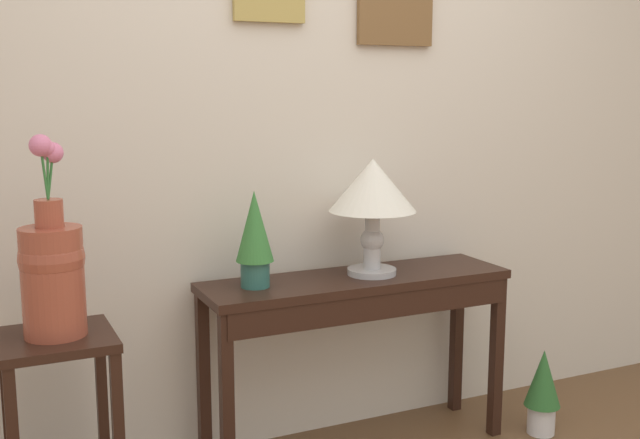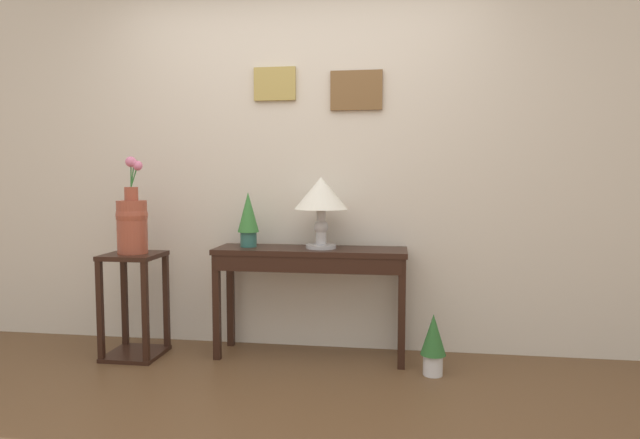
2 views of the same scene
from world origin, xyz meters
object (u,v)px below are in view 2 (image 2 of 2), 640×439
(console_table, at_px, (310,265))
(table_lamp, at_px, (321,197))
(potted_plant_on_console, at_px, (248,217))
(pedestal_stand_left, at_px, (134,305))
(flower_vase_tall, at_px, (132,220))
(potted_plant_floor, at_px, (433,342))

(console_table, height_order, table_lamp, table_lamp)
(table_lamp, bearing_deg, potted_plant_on_console, 178.48)
(console_table, height_order, pedestal_stand_left, console_table)
(table_lamp, xyz_separation_m, pedestal_stand_left, (-1.23, -0.16, -0.72))
(flower_vase_tall, bearing_deg, table_lamp, 7.31)
(console_table, height_order, potted_plant_floor, console_table)
(potted_plant_floor, bearing_deg, table_lamp, 162.45)
(pedestal_stand_left, bearing_deg, flower_vase_tall, 78.18)
(potted_plant_floor, bearing_deg, flower_vase_tall, 177.99)
(console_table, relative_size, flower_vase_tall, 1.98)
(potted_plant_on_console, distance_m, pedestal_stand_left, 0.95)
(potted_plant_on_console, bearing_deg, pedestal_stand_left, -166.87)
(pedestal_stand_left, xyz_separation_m, potted_plant_floor, (1.94, -0.07, -0.14))
(potted_plant_on_console, distance_m, potted_plant_floor, 1.43)
(pedestal_stand_left, relative_size, potted_plant_floor, 1.84)
(console_table, relative_size, pedestal_stand_left, 1.81)
(table_lamp, height_order, potted_plant_on_console, table_lamp)
(console_table, relative_size, potted_plant_floor, 3.33)
(console_table, height_order, potted_plant_on_console, potted_plant_on_console)
(potted_plant_on_console, distance_m, flower_vase_tall, 0.76)
(flower_vase_tall, height_order, potted_plant_floor, flower_vase_tall)
(table_lamp, relative_size, potted_plant_floor, 1.24)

